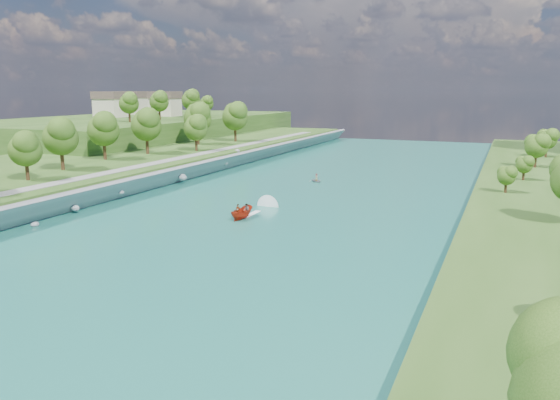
% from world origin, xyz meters
% --- Properties ---
extents(ground, '(260.00, 260.00, 0.00)m').
position_xyz_m(ground, '(0.00, 0.00, 0.00)').
color(ground, '#2D5119').
rests_on(ground, ground).
extents(river_water, '(55.00, 240.00, 0.10)m').
position_xyz_m(river_water, '(0.00, 20.00, 0.05)').
color(river_water, '#1A6454').
rests_on(river_water, ground).
extents(berm_west, '(45.00, 240.00, 3.50)m').
position_xyz_m(berm_west, '(-50.00, 20.00, 1.75)').
color(berm_west, '#2D5119').
rests_on(berm_west, ground).
extents(ridge_west, '(60.00, 120.00, 9.00)m').
position_xyz_m(ridge_west, '(-82.50, 95.00, 4.50)').
color(ridge_west, '#2D5119').
rests_on(ridge_west, ground).
extents(riprap_bank, '(4.26, 236.00, 4.16)m').
position_xyz_m(riprap_bank, '(-25.86, 19.62, 1.81)').
color(riprap_bank, slate).
rests_on(riprap_bank, ground).
extents(riverside_path, '(3.00, 200.00, 0.10)m').
position_xyz_m(riverside_path, '(-32.50, 20.00, 3.55)').
color(riverside_path, gray).
rests_on(riverside_path, berm_west).
extents(ridge_houses, '(29.50, 29.50, 8.40)m').
position_xyz_m(ridge_houses, '(-88.67, 100.00, 13.31)').
color(ridge_houses, beige).
rests_on(ridge_houses, ridge_west).
extents(trees_west, '(18.28, 154.17, 13.81)m').
position_xyz_m(trees_west, '(-41.08, 6.97, 9.67)').
color(trees_west, '#2C4D14').
rests_on(trees_west, berm_west).
extents(trees_ridge, '(9.21, 42.40, 10.75)m').
position_xyz_m(trees_ridge, '(-64.26, 85.22, 14.00)').
color(trees_ridge, '#2C4D14').
rests_on(trees_ridge, ridge_west).
extents(motorboat, '(3.60, 19.22, 2.14)m').
position_xyz_m(motorboat, '(-1.38, 9.49, 0.92)').
color(motorboat, '#AF250E').
rests_on(motorboat, river_water).
extents(raft, '(3.67, 3.84, 1.65)m').
position_xyz_m(raft, '(-2.01, 42.12, 0.48)').
color(raft, gray).
rests_on(raft, river_water).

